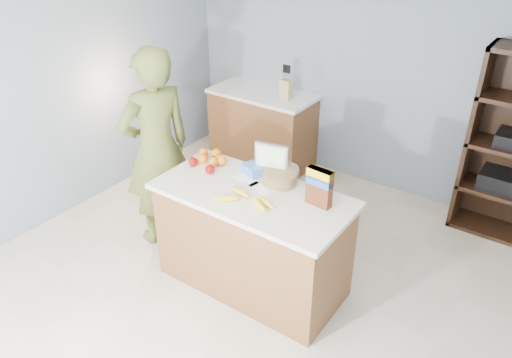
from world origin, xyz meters
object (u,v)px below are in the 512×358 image
Objects in this scene: tv at (272,158)px; cereal_box at (319,185)px; counter_peninsula at (253,243)px; person at (157,149)px.

tv is 0.55m from cereal_box.
counter_peninsula is at bearing -84.10° from tv.
counter_peninsula is 5.29× the size of cereal_box.
cereal_box is at bearing 16.38° from counter_peninsula.
cereal_box is at bearing 109.79° from person.
person is 6.29× the size of cereal_box.
person is 1.10m from tv.
cereal_box is at bearing -17.62° from tv.
person is at bearing 175.77° from counter_peninsula.
cereal_box is (0.53, -0.17, 0.01)m from tv.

